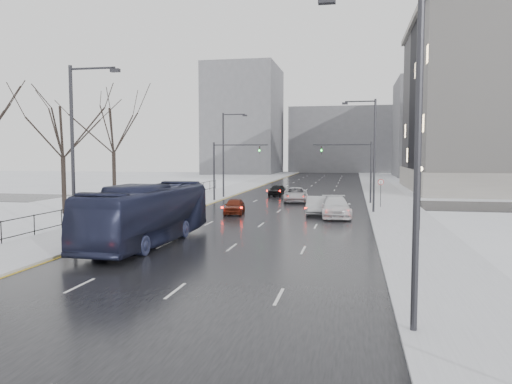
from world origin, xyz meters
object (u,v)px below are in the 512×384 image
Objects in this scene: tree_park_e at (115,203)px; sedan_center_far at (277,190)px; lamppost_r_mid at (420,188)px; streetlight_r_near at (410,142)px; sedan_right_near at (316,205)px; tree_park_d at (65,215)px; streetlight_r_mid at (372,150)px; streetlight_l_far at (225,151)px; sedan_center_near at (234,206)px; mast_signal_left at (223,164)px; sedan_right_far at (335,207)px; no_uturn_sign at (381,185)px; mast_signal_right at (360,165)px; streetlight_l_near at (76,147)px; sedan_right_cross at (296,195)px; bus at (148,214)px.

tree_park_e is 3.31× the size of sedan_center_far.
streetlight_r_near is at bearing -98.06° from lamppost_r_mid.
tree_park_e reaches higher than sedan_right_near.
streetlight_r_mid is (25.97, 6.00, 5.62)m from tree_park_d.
tree_park_d is 0.93× the size of tree_park_e.
streetlight_r_near and streetlight_l_far have the same top height.
sedan_center_far is at bearing 80.58° from sedan_center_near.
streetlight_l_far is (-16.33, 12.00, 0.00)m from streetlight_r_mid.
streetlight_r_mid is 1.54× the size of mast_signal_left.
sedan_right_near reaches higher than sedan_center_far.
sedan_center_near is (3.83, -10.83, -3.38)m from mast_signal_left.
sedan_right_near is 2.45m from sedan_right_far.
sedan_center_near is (-12.70, -6.83, -1.58)m from no_uturn_sign.
mast_signal_left reaches higher than lamppost_r_mid.
mast_signal_right is 12.08m from sedan_right_far.
sedan_right_near is at bearing -14.69° from tree_park_e.
no_uturn_sign is at bearing -41.24° from sedan_center_far.
sedan_center_near is at bearing -87.64° from sedan_center_far.
tree_park_d is 2.68× the size of sedan_right_near.
tree_park_e is 26.61m from streetlight_l_near.
sedan_right_far is (8.71, -0.62, 0.16)m from sedan_center_near.
sedan_right_far is (-2.12, -11.44, -3.23)m from mast_signal_right.
streetlight_r_mid is 1.73× the size of sedan_right_far.
mast_signal_left is at bearing 135.73° from sedan_right_near.
lamppost_r_mid is 16.33m from sedan_center_near.
streetlight_r_near is at bearing -68.75° from streetlight_l_far.
streetlight_l_near is 21.78m from lamppost_r_mid.
sedan_right_far is (-2.96, 26.55, -4.74)m from streetlight_r_near.
tree_park_e is at bearing 180.00° from no_uturn_sign.
sedan_center_far is (-10.82, 16.33, -4.88)m from streetlight_r_mid.
streetlight_l_far is at bearing 128.00° from sedan_right_near.
sedan_right_cross reaches higher than sedan_right_near.
tree_park_e is 1.35× the size of streetlight_l_near.
lamppost_r_mid is 1.59× the size of no_uturn_sign.
no_uturn_sign reaches higher than sedan_center_far.
streetlight_l_far is at bearing 155.27° from no_uturn_sign.
mast_signal_left is at bearing 131.83° from sedan_right_far.
no_uturn_sign is 17.18m from sedan_center_far.
tree_park_e is 2.08× the size of mast_signal_left.
bus is 15.08m from sedan_center_near.
streetlight_l_far is 2.50× the size of sedan_center_near.
mast_signal_left is at bearing 135.52° from lamppost_r_mid.
tree_park_e is 2.33× the size of sedan_right_far.
sedan_right_near is (10.83, -9.69, -3.30)m from mast_signal_left.
bus is (-16.06, -7.78, -1.16)m from lamppost_r_mid.
streetlight_l_near is at bearing -67.31° from tree_park_e.
tree_park_e is at bearing 148.20° from sedan_center_near.
mast_signal_right is at bearing 115.11° from no_uturn_sign.
streetlight_r_mid is 20.27m from streetlight_l_far.
streetlight_l_near is (-16.33, 10.00, 0.00)m from streetlight_r_near.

